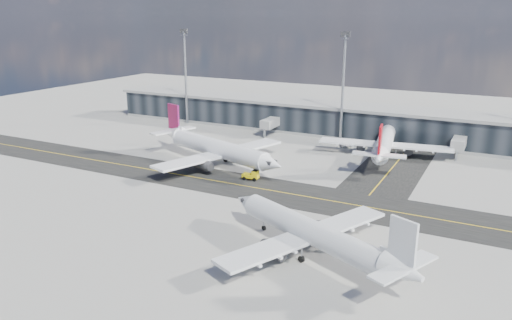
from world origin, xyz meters
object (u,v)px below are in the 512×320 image
Objects in this scene: airliner_af at (216,148)px; airliner_near at (314,234)px; service_van at (346,143)px; airliner_redtail at (385,143)px; baggage_tug at (252,175)px.

airliner_af reaches higher than airliner_near.
airliner_redtail is at bearing -48.91° from service_van.
service_van is at bearing 160.08° from baggage_tug.
service_van is at bearing 163.96° from airliner_af.
airliner_af is 13.87m from baggage_tug.
airliner_af is 11.00× the size of baggage_tug.
airliner_af is 6.86× the size of service_van.
baggage_tug is at bearing 83.29° from airliner_af.
airliner_redtail is 10.44× the size of baggage_tug.
baggage_tug is at bearing 66.48° from airliner_near.
airliner_near reaches higher than baggage_tug.
airliner_near reaches higher than service_van.
airliner_redtail is 35.96m from baggage_tug.
airliner_near is (3.12, -55.55, -0.16)m from airliner_redtail.
airliner_near is at bearing -96.27° from service_van.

